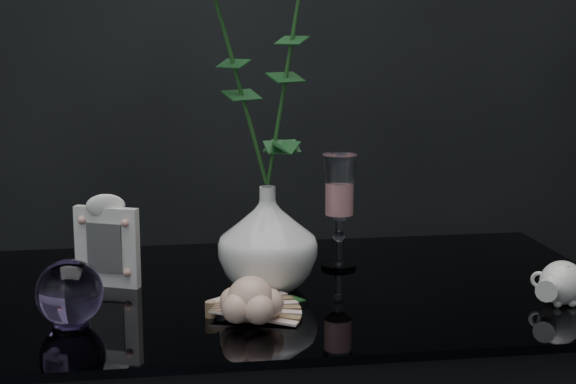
{
  "coord_description": "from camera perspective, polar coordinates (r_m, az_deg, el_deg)",
  "views": [
    {
      "loc": [
        -0.16,
        -1.22,
        1.15
      ],
      "look_at": [
        0.02,
        -0.02,
        0.92
      ],
      "focal_mm": 55.0,
      "sensor_mm": 36.0,
      "label": 1
    }
  ],
  "objects": [
    {
      "name": "vase",
      "position": [
        1.31,
        -1.32,
        -3.0
      ],
      "size": [
        0.2,
        0.2,
        0.16
      ],
      "primitive_type": "imported",
      "rotation": [
        0.0,
        0.0,
        -0.41
      ],
      "color": "white",
      "rests_on": "table"
    },
    {
      "name": "wine_glass",
      "position": [
        1.42,
        3.33,
        -1.28
      ],
      "size": [
        0.06,
        0.06,
        0.19
      ],
      "primitive_type": null,
      "rotation": [
        0.0,
        0.0,
        -0.02
      ],
      "color": "white",
      "rests_on": "table"
    },
    {
      "name": "picture_frame",
      "position": [
        1.35,
        -11.63,
        -3.08
      ],
      "size": [
        0.13,
        0.12,
        0.14
      ],
      "primitive_type": null,
      "rotation": [
        0.0,
        0.0,
        -0.42
      ],
      "color": "white",
      "rests_on": "table"
    },
    {
      "name": "paperweight",
      "position": [
        1.2,
        -13.95,
        -6.34
      ],
      "size": [
        0.11,
        0.11,
        0.09
      ],
      "primitive_type": null,
      "rotation": [
        0.0,
        0.0,
        0.26
      ],
      "color": "#9376C0",
      "rests_on": "table"
    },
    {
      "name": "paper_fan",
      "position": [
        1.21,
        -5.03,
        -7.47
      ],
      "size": [
        0.25,
        0.2,
        0.03
      ],
      "primitive_type": null,
      "rotation": [
        0.0,
        0.0,
        -0.03
      ],
      "color": "#FDE9CA",
      "rests_on": "table"
    },
    {
      "name": "loose_rose",
      "position": [
        1.17,
        -2.44,
        -7.0
      ],
      "size": [
        0.15,
        0.19,
        0.06
      ],
      "primitive_type": null,
      "rotation": [
        0.0,
        0.0,
        0.02
      ],
      "color": "#FCBCA3",
      "rests_on": "table"
    },
    {
      "name": "pearl_jar",
      "position": [
        1.31,
        17.29,
        -5.5
      ],
      "size": [
        0.31,
        0.31,
        0.06
      ],
      "primitive_type": null,
      "rotation": [
        0.0,
        0.0,
        -0.61
      ],
      "color": "white",
      "rests_on": "table"
    },
    {
      "name": "roses",
      "position": [
        1.28,
        -1.52,
        9.36
      ],
      "size": [
        0.22,
        0.11,
        0.43
      ],
      "color": "beige",
      "rests_on": "vase"
    }
  ]
}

